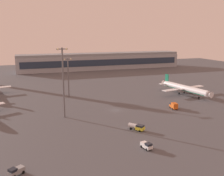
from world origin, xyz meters
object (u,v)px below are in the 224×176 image
(cargo_loader, at_px, (147,145))
(apron_light_east, at_px, (68,75))
(catering_truck, at_px, (174,106))
(fuel_truck, at_px, (137,127))
(airplane_near_gate, at_px, (184,88))
(apron_light_west, at_px, (63,79))
(baggage_tractor, at_px, (16,171))

(cargo_loader, height_order, apron_light_east, apron_light_east)
(catering_truck, bearing_deg, cargo_loader, -121.86)
(cargo_loader, bearing_deg, fuel_truck, -115.95)
(fuel_truck, bearing_deg, cargo_loader, 38.84)
(fuel_truck, height_order, apron_light_east, apron_light_east)
(airplane_near_gate, height_order, catering_truck, airplane_near_gate)
(airplane_near_gate, height_order, fuel_truck, airplane_near_gate)
(apron_light_west, bearing_deg, apron_light_east, 77.26)
(catering_truck, bearing_deg, apron_light_east, 146.98)
(cargo_loader, bearing_deg, airplane_near_gate, -144.92)
(baggage_tractor, relative_size, cargo_loader, 1.01)
(baggage_tractor, bearing_deg, catering_truck, -97.12)
(catering_truck, xyz_separation_m, apron_light_east, (-44.26, 41.89, 11.42))
(cargo_loader, relative_size, apron_light_west, 0.15)
(apron_light_west, xyz_separation_m, apron_light_east, (8.48, 37.50, -4.16))
(fuel_truck, height_order, apron_light_west, apron_light_west)
(catering_truck, bearing_deg, baggage_tractor, -141.08)
(baggage_tractor, distance_m, apron_light_east, 86.72)
(cargo_loader, bearing_deg, baggage_tractor, -7.99)
(baggage_tractor, distance_m, cargo_loader, 39.49)
(airplane_near_gate, distance_m, baggage_tractor, 114.00)
(baggage_tractor, distance_m, fuel_truck, 47.25)
(fuel_truck, bearing_deg, airplane_near_gate, -176.88)
(baggage_tractor, bearing_deg, apron_light_west, -59.80)
(apron_light_west, bearing_deg, catering_truck, -4.76)
(airplane_near_gate, xyz_separation_m, cargo_loader, (-55.35, -60.35, -2.68))
(baggage_tractor, bearing_deg, cargo_loader, -121.23)
(fuel_truck, xyz_separation_m, apron_light_west, (-23.64, 24.65, 15.79))
(apron_light_east, bearing_deg, apron_light_west, -102.74)
(baggage_tractor, height_order, cargo_loader, same)
(catering_truck, distance_m, apron_light_east, 62.00)
(airplane_near_gate, xyz_separation_m, apron_light_west, (-75.12, -19.68, 13.30))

